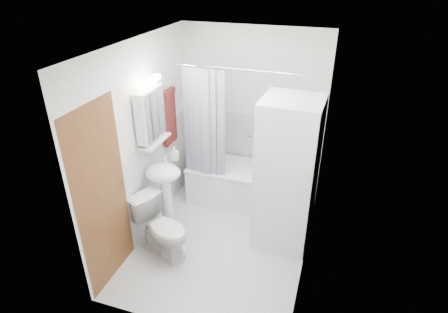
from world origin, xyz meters
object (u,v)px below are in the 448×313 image
(washer_dryer, at_px, (287,175))
(bathtub, at_px, (240,183))
(sink, at_px, (164,183))
(toilet, at_px, (162,228))

(washer_dryer, bearing_deg, bathtub, 142.04)
(sink, relative_size, toilet, 1.45)
(sink, bearing_deg, washer_dryer, 11.77)
(bathtub, bearing_deg, washer_dryer, -40.52)
(sink, bearing_deg, bathtub, 52.81)
(sink, bearing_deg, toilet, -69.99)
(toilet, bearing_deg, washer_dryer, -39.76)
(washer_dryer, bearing_deg, sink, -165.67)
(bathtub, distance_m, toilet, 1.43)
(sink, distance_m, washer_dryer, 1.48)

